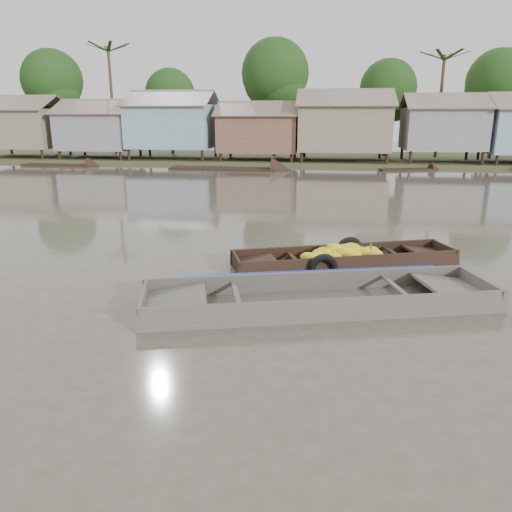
# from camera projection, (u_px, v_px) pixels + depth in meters

# --- Properties ---
(ground) EXTENTS (120.00, 120.00, 0.00)m
(ground) POSITION_uv_depth(u_px,v_px,m) (257.00, 311.00, 9.73)
(ground) COLOR #4A4439
(ground) RESTS_ON ground
(riverbank) EXTENTS (120.00, 12.47, 10.22)m
(riverbank) POSITION_uv_depth(u_px,v_px,m) (350.00, 121.00, 38.82)
(riverbank) COLOR #384723
(riverbank) RESTS_ON ground
(banana_boat) EXTENTS (5.80, 3.15, 0.81)m
(banana_boat) POSITION_uv_depth(u_px,v_px,m) (342.00, 259.00, 12.60)
(banana_boat) COLOR black
(banana_boat) RESTS_ON ground
(viewer_boat) EXTENTS (7.28, 3.64, 0.57)m
(viewer_boat) POSITION_uv_depth(u_px,v_px,m) (319.00, 302.00, 10.06)
(viewer_boat) COLOR #46423C
(viewer_boat) RESTS_ON ground
(distant_boats) EXTENTS (47.27, 14.11, 1.38)m
(distant_boats) POSITION_uv_depth(u_px,v_px,m) (512.00, 171.00, 31.05)
(distant_boats) COLOR black
(distant_boats) RESTS_ON ground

